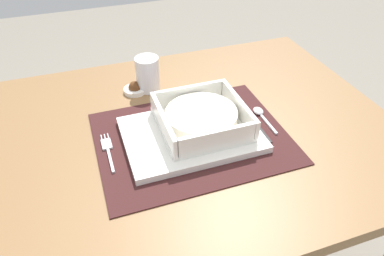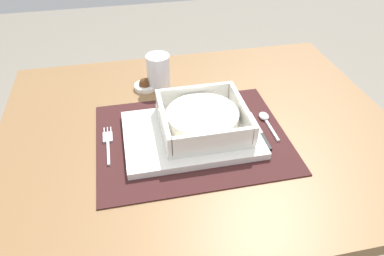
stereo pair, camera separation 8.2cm
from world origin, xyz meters
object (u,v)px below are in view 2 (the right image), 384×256
Objects in this scene: porridge_bowl at (203,119)px; fork at (108,142)px; bread_knife at (249,131)px; condiment_saucer at (145,85)px; drinking_glass at (159,73)px; dining_table at (200,159)px; butter_knife at (260,133)px; spoon at (266,119)px.

porridge_bowl is 0.22m from fork.
condiment_saucer is (-0.22, 0.25, 0.00)m from bread_knife.
drinking_glass reaches higher than fork.
bread_knife is 2.15× the size of condiment_saucer.
dining_table is 7.29× the size of bread_knife.
condiment_saucer is (-0.11, 0.20, 0.11)m from dining_table.
condiment_saucer reaches higher than fork.
porridge_bowl is (0.00, -0.02, 0.14)m from dining_table.
butter_knife reaches higher than dining_table.
porridge_bowl is 1.48× the size of bread_knife.
fork is 1.20× the size of spoon.
drinking_glass is at bearing 4.74° from condiment_saucer.
condiment_saucer is (-0.24, 0.26, 0.00)m from butter_knife.
condiment_saucer is at bearing 116.48° from porridge_bowl.
drinking_glass is 0.05m from condiment_saucer.
bread_knife is (0.11, -0.02, -0.03)m from porridge_bowl.
porridge_bowl is 1.78× the size of spoon.
porridge_bowl reaches higher than dining_table.
porridge_bowl reaches higher than bread_knife.
condiment_saucer is at bearing 127.97° from bread_knife.
bread_knife is at bearing -11.61° from porridge_bowl.
drinking_glass is (-0.07, 0.23, 0.00)m from porridge_bowl.
porridge_bowl reaches higher than spoon.
dining_table is 0.18m from butter_knife.
drinking_glass reaches higher than butter_knife.
fork is 0.27m from drinking_glass.
condiment_saucer is at bearing -175.26° from drinking_glass.
drinking_glass reaches higher than porridge_bowl.
butter_knife is at bearing -32.53° from bread_knife.
fork is at bearing -175.36° from dining_table.
drinking_glass is (-0.23, 0.22, 0.03)m from spoon.
butter_knife is (0.13, -0.06, 0.11)m from dining_table.
porridge_bowl is 2.05× the size of drinking_glass.
condiment_saucer reaches higher than spoon.
fork is 0.33m from bread_knife.
porridge_bowl is 0.16m from spoon.
bread_knife reaches higher than dining_table.
butter_knife reaches higher than fork.
porridge_bowl is 1.36× the size of butter_knife.
bread_knife is at bearing -48.57° from condiment_saucer.
condiment_saucer is (-0.04, -0.00, -0.03)m from drinking_glass.
spoon is 0.06m from bread_knife.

